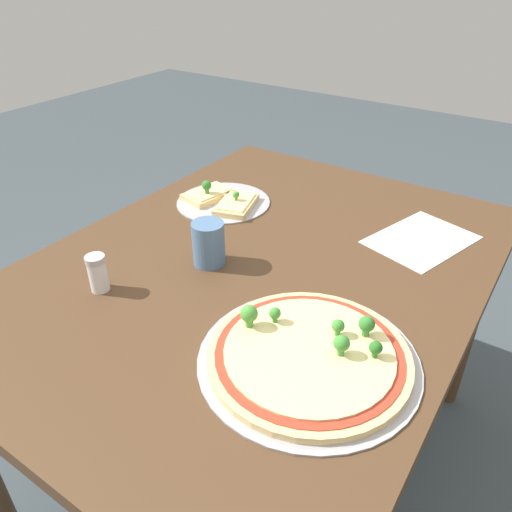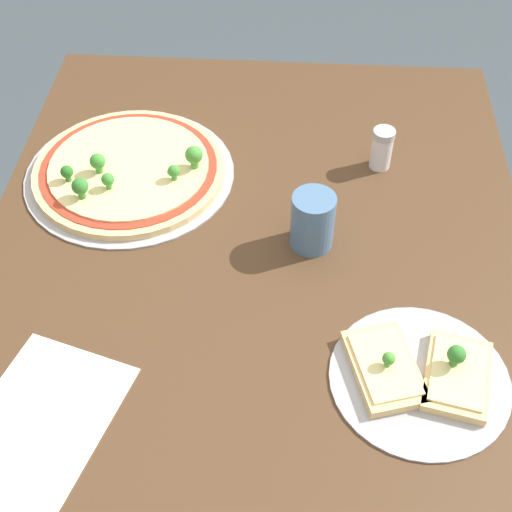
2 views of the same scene
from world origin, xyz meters
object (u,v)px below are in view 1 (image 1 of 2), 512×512
Objects in this scene: pizza_tray_whole at (309,355)px; pizza_tray_slice at (222,200)px; condiment_shaker at (98,273)px; drinking_cup at (209,243)px; dining_table at (260,292)px.

pizza_tray_whole reaches higher than pizza_tray_slice.
pizza_tray_whole is 0.47m from condiment_shaker.
pizza_tray_whole is 0.38m from drinking_cup.
dining_table is 3.19× the size of pizza_tray_whole.
drinking_cup is (0.07, -0.10, 0.14)m from dining_table.
condiment_shaker is (0.21, -0.13, -0.01)m from drinking_cup.
dining_table is at bearing 52.68° from pizza_tray_slice.
pizza_tray_slice is at bearing -148.43° from drinking_cup.
pizza_tray_slice is 2.56× the size of drinking_cup.
drinking_cup is at bearing 148.98° from condiment_shaker.
dining_table is at bearing 141.15° from condiment_shaker.
drinking_cup reaches higher than pizza_tray_whole.
pizza_tray_slice is at bearing -175.86° from condiment_shaker.
pizza_tray_slice is (-0.20, -0.26, 0.10)m from dining_table.
drinking_cup reaches higher than dining_table.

